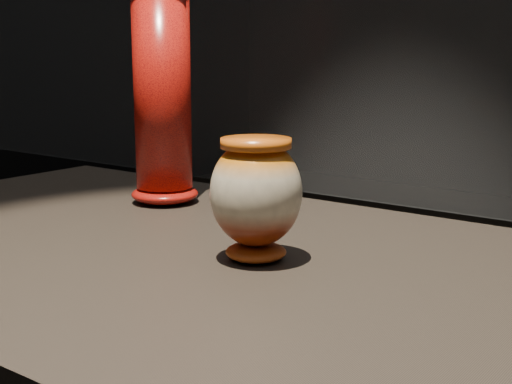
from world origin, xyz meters
The scene contains 2 objects.
main_vase centered at (-0.18, 0.01, 0.99)m, with size 0.17×0.17×0.17m.
tall_vase centered at (-0.54, 0.20, 1.09)m, with size 0.14×0.14×0.40m.
Camera 1 is at (0.39, -0.75, 1.19)m, focal length 50.00 mm.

